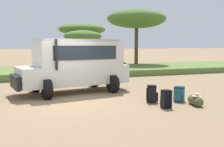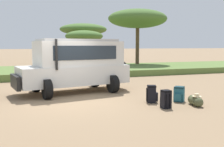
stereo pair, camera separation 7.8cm
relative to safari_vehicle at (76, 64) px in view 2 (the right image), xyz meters
The scene contains 10 objects.
ground_plane 2.62m from the safari_vehicle, 102.91° to the right, with size 320.00×320.00×0.00m, color #8C7051.
grass_bank 8.09m from the safari_vehicle, 93.64° to the left, with size 120.00×7.00×0.44m.
safari_vehicle is the anchor object (origin of this frame).
backpack_beside_front_wheel 4.85m from the safari_vehicle, 45.87° to the right, with size 0.50×0.50×0.59m.
backpack_cluster_center 4.83m from the safari_vehicle, 61.47° to the right, with size 0.30×0.40×0.63m.
backpack_near_rear_wheel 4.03m from the safari_vehicle, 55.25° to the right, with size 0.47×0.41×0.66m.
duffel_bag_low_black_case 5.54m from the safari_vehicle, 50.12° to the right, with size 0.44×0.82×0.44m.
acacia_tree_centre_back 20.41m from the safari_vehicle, 75.44° to the left, with size 4.63×4.09×3.99m.
acacia_tree_right_mid 25.85m from the safari_vehicle, 75.88° to the left, with size 6.69×5.91×5.25m.
acacia_tree_far_right 13.25m from the safari_vehicle, 52.37° to the left, with size 5.45×4.87×5.43m.
Camera 2 is at (-1.93, -9.67, 2.15)m, focal length 42.00 mm.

